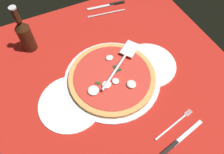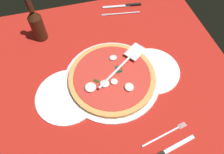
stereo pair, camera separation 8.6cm
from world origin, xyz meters
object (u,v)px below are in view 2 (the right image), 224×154
object	(u,v)px
pizza	(112,77)
pizza_server	(124,63)
beer_bottle	(37,24)
place_setting_far	(165,144)
place_setting_near	(123,10)
dinner_plate_right	(67,96)
dinner_plate_left	(152,70)

from	to	relation	value
pizza	pizza_server	xyz separation A→B (cm)	(-6.26, -3.89, 2.68)
pizza	beer_bottle	xyz separation A→B (cm)	(25.83, -31.74, 6.74)
place_setting_far	place_setting_near	bearing A→B (deg)	73.40
place_setting_near	place_setting_far	bearing A→B (deg)	93.02
pizza_server	beer_bottle	size ratio (longest dim) A/B	1.09
pizza_server	pizza	bearing A→B (deg)	176.55
place_setting_near	beer_bottle	distance (cm)	44.64
dinner_plate_right	pizza	distance (cm)	19.29
dinner_plate_left	pizza	bearing A→B (deg)	-0.30
pizza	place_setting_far	distance (cm)	32.17
place_setting_near	place_setting_far	distance (cm)	71.19
pizza_server	place_setting_far	distance (cm)	34.79
dinner_plate_right	place_setting_far	xyz separation A→B (cm)	(-29.52, 27.36, -0.14)
place_setting_near	pizza	bearing A→B (deg)	75.43
dinner_plate_left	beer_bottle	xyz separation A→B (cm)	(43.26, -31.83, 8.32)
pizza	place_setting_far	bearing A→B (deg)	109.11
pizza_server	beer_bottle	distance (cm)	42.68
dinner_plate_right	pizza	xyz separation A→B (cm)	(-19.00, -2.99, 1.58)
place_setting_near	beer_bottle	world-z (taller)	beer_bottle
place_setting_far	beer_bottle	size ratio (longest dim) A/B	0.93
dinner_plate_right	place_setting_far	bearing A→B (deg)	137.17
dinner_plate_left	beer_bottle	distance (cm)	54.35
pizza_server	beer_bottle	bearing A→B (deg)	103.74
place_setting_far	beer_bottle	bearing A→B (deg)	109.06
place_setting_near	dinner_plate_right	bearing A→B (deg)	58.65
dinner_plate_left	dinner_plate_right	xyz separation A→B (cm)	(36.43, 2.90, 0.00)
dinner_plate_right	beer_bottle	distance (cm)	36.37
dinner_plate_right	place_setting_near	world-z (taller)	place_setting_near
place_setting_near	dinner_plate_left	bearing A→B (deg)	98.77
dinner_plate_left	place_setting_far	distance (cm)	31.05
dinner_plate_right	pizza_server	xyz separation A→B (cm)	(-25.25, -6.88, 4.25)
pizza	beer_bottle	size ratio (longest dim) A/B	1.55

